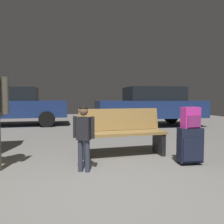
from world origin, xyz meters
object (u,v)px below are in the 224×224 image
parked_car_near (150,105)px  parked_car_far (12,105)px  bench (123,133)px  child (84,131)px  suitcase (190,145)px  backpack_bright (191,118)px

parked_car_near → parked_car_far: same height
bench → parked_car_near: 4.74m
child → parked_car_near: parked_car_near is taller
bench → suitcase: bench is taller
suitcase → bench: bearing=138.2°
parked_car_near → backpack_bright: bearing=-106.7°
suitcase → parked_car_near: parked_car_near is taller
suitcase → child: size_ratio=0.62×
suitcase → child: child is taller
suitcase → backpack_bright: backpack_bright is taller
suitcase → backpack_bright: bearing=-28.2°
parked_car_far → bench: bearing=-62.8°
suitcase → parked_car_far: parked_car_far is taller
backpack_bright → parked_car_near: size_ratio=0.08×
backpack_bright → parked_car_near: bearing=73.3°
child → parked_car_far: size_ratio=0.24×
suitcase → parked_car_far: (-3.76, 6.37, 0.48)m
suitcase → backpack_bright: size_ratio=1.78×
suitcase → backpack_bright: 0.45m
suitcase → child: bearing=177.8°
child → suitcase: bearing=-2.2°
backpack_bright → suitcase: bearing=151.8°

